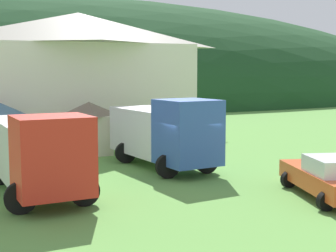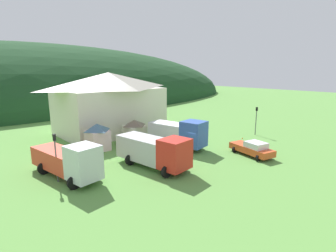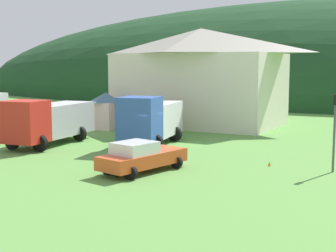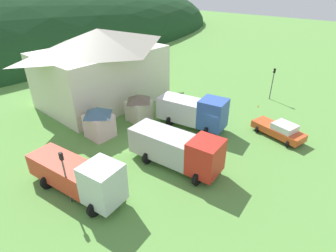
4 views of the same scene
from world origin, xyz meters
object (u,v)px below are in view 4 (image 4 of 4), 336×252
(play_shed_pink, at_px, (99,122))
(box_truck_blue, at_px, (194,111))
(depot_building, at_px, (101,66))
(play_shed_cream, at_px, (139,107))
(crane_truck_red, at_px, (178,148))
(tow_truck_silver, at_px, (80,176))
(traffic_light_west, at_px, (65,173))
(traffic_cone_near_pickup, at_px, (258,107))
(service_pickup_orange, at_px, (279,130))
(traffic_light_east, at_px, (273,81))

(play_shed_pink, distance_m, box_truck_blue, 9.73)
(depot_building, height_order, play_shed_cream, depot_building)
(play_shed_cream, height_order, crane_truck_red, crane_truck_red)
(tow_truck_silver, relative_size, box_truck_blue, 1.11)
(box_truck_blue, bearing_deg, play_shed_pink, -137.00)
(traffic_light_west, height_order, traffic_cone_near_pickup, traffic_light_west)
(play_shed_pink, relative_size, service_pickup_orange, 0.59)
(tow_truck_silver, distance_m, box_truck_blue, 13.69)
(box_truck_blue, height_order, traffic_light_west, traffic_light_west)
(play_shed_pink, distance_m, service_pickup_orange, 17.83)
(crane_truck_red, bearing_deg, traffic_cone_near_pickup, 83.93)
(depot_building, bearing_deg, traffic_light_east, -47.07)
(crane_truck_red, distance_m, traffic_light_east, 19.29)
(play_shed_cream, bearing_deg, box_truck_blue, -63.97)
(depot_building, relative_size, traffic_light_east, 3.75)
(play_shed_pink, bearing_deg, traffic_light_west, -139.41)
(play_shed_pink, bearing_deg, play_shed_cream, -3.21)
(box_truck_blue, distance_m, service_pickup_orange, 8.63)
(play_shed_pink, distance_m, traffic_light_west, 9.20)
(play_shed_pink, height_order, service_pickup_orange, play_shed_pink)
(box_truck_blue, bearing_deg, traffic_light_west, -99.77)
(depot_building, bearing_deg, play_shed_pink, -129.97)
(play_shed_cream, distance_m, crane_truck_red, 9.43)
(crane_truck_red, relative_size, box_truck_blue, 1.08)
(traffic_light_west, distance_m, traffic_light_east, 27.68)
(box_truck_blue, relative_size, traffic_light_west, 1.81)
(service_pickup_orange, height_order, traffic_light_west, traffic_light_west)
(traffic_light_west, bearing_deg, traffic_light_east, -5.79)
(tow_truck_silver, xyz_separation_m, traffic_cone_near_pickup, (23.07, -2.91, -1.65))
(traffic_light_east, bearing_deg, box_truck_blue, 167.07)
(tow_truck_silver, distance_m, service_pickup_orange, 19.13)
(service_pickup_orange, bearing_deg, depot_building, -151.48)
(box_truck_blue, relative_size, service_pickup_orange, 1.40)
(tow_truck_silver, xyz_separation_m, traffic_light_west, (-1.06, -0.10, 0.92))
(depot_building, height_order, tow_truck_silver, depot_building)
(tow_truck_silver, relative_size, traffic_light_west, 2.01)
(depot_building, height_order, traffic_light_west, depot_building)
(play_shed_pink, xyz_separation_m, tow_truck_silver, (-5.89, -5.86, -0.00))
(traffic_light_east, bearing_deg, service_pickup_orange, -152.14)
(depot_building, relative_size, play_shed_cream, 5.01)
(depot_building, relative_size, service_pickup_orange, 2.82)
(depot_building, relative_size, tow_truck_silver, 1.81)
(tow_truck_silver, xyz_separation_m, crane_truck_red, (7.20, -3.06, 0.11))
(traffic_light_east, bearing_deg, crane_truck_red, -179.49)
(service_pickup_orange, relative_size, traffic_light_west, 1.29)
(play_shed_pink, height_order, traffic_light_east, traffic_light_east)
(depot_building, xyz_separation_m, traffic_cone_near_pickup, (11.28, -15.81, -4.62))
(box_truck_blue, bearing_deg, play_shed_cream, -164.31)
(traffic_light_east, bearing_deg, traffic_cone_near_pickup, -179.63)
(box_truck_blue, bearing_deg, traffic_light_east, 66.73)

